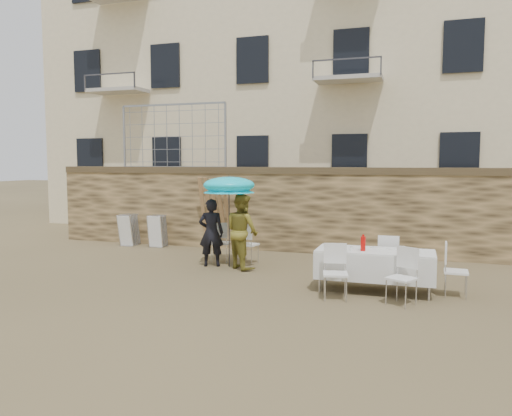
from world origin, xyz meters
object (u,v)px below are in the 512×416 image
(banquet_table, at_px, (375,252))
(table_chair_front_left, at_px, (335,272))
(man_suit, at_px, (211,233))
(table_chair_front_right, at_px, (402,277))
(woman_dress, at_px, (242,231))
(chair_stack_left, at_px, (133,229))
(soda_bottle, at_px, (363,244))
(umbrella, at_px, (229,188))
(couple_chair_right, at_px, (248,243))
(table_chair_side, at_px, (456,270))
(table_chair_back, at_px, (388,259))
(couple_chair_left, at_px, (220,242))
(chair_stack_right, at_px, (160,230))

(banquet_table, relative_size, table_chair_front_left, 2.19)
(man_suit, bearing_deg, table_chair_front_right, 138.29)
(woman_dress, bearing_deg, chair_stack_left, 11.17)
(banquet_table, xyz_separation_m, soda_bottle, (-0.20, -0.15, 0.17))
(umbrella, bearing_deg, table_chair_front_right, -27.41)
(woman_dress, height_order, table_chair_front_left, woman_dress)
(umbrella, distance_m, table_chair_front_right, 4.52)
(couple_chair_right, relative_size, table_chair_front_left, 1.00)
(table_chair_side, bearing_deg, chair_stack_left, 71.87)
(banquet_table, xyz_separation_m, table_chair_back, (0.20, 0.80, -0.25))
(couple_chair_left, xyz_separation_m, table_chair_back, (3.94, -0.89, 0.00))
(man_suit, xyz_separation_m, table_chair_front_right, (4.24, -1.89, -0.29))
(umbrella, relative_size, banquet_table, 0.91)
(umbrella, bearing_deg, table_chair_side, -13.53)
(couple_chair_left, xyz_separation_m, banquet_table, (3.74, -1.69, 0.25))
(woman_dress, bearing_deg, umbrella, 21.90)
(man_suit, relative_size, soda_bottle, 5.96)
(man_suit, bearing_deg, chair_stack_left, -49.27)
(soda_bottle, relative_size, table_chair_front_right, 0.27)
(couple_chair_right, bearing_deg, umbrella, 66.40)
(couple_chair_right, bearing_deg, banquet_table, 161.00)
(woman_dress, relative_size, banquet_table, 0.80)
(table_chair_back, bearing_deg, couple_chair_left, -13.83)
(soda_bottle, height_order, table_chair_front_right, soda_bottle)
(table_chair_front_left, distance_m, chair_stack_left, 7.59)
(banquet_table, xyz_separation_m, table_chair_side, (1.40, 0.10, -0.25))
(umbrella, bearing_deg, chair_stack_left, 152.40)
(man_suit, xyz_separation_m, couple_chair_left, (0.00, 0.55, -0.29))
(umbrella, xyz_separation_m, table_chair_side, (4.74, -1.14, -1.32))
(table_chair_front_right, bearing_deg, woman_dress, 179.94)
(man_suit, xyz_separation_m, banquet_table, (3.74, -1.14, -0.04))
(table_chair_front_left, bearing_deg, table_chair_side, 10.90)
(table_chair_front_left, bearing_deg, chair_stack_left, 136.53)
(man_suit, xyz_separation_m, woman_dress, (0.75, 0.00, 0.07))
(table_chair_front_left, bearing_deg, banquet_table, 39.21)
(couple_chair_left, distance_m, table_chair_side, 5.38)
(soda_bottle, distance_m, table_chair_back, 1.11)
(couple_chair_right, relative_size, chair_stack_left, 1.04)
(table_chair_back, bearing_deg, chair_stack_right, -21.67)
(table_chair_front_right, bearing_deg, man_suit, -175.65)
(banquet_table, distance_m, chair_stack_left, 7.78)
(umbrella, bearing_deg, woman_dress, -15.95)
(man_suit, distance_m, soda_bottle, 3.77)
(couple_chair_right, distance_m, soda_bottle, 3.41)
(banquet_table, bearing_deg, chair_stack_right, 152.65)
(soda_bottle, bearing_deg, chair_stack_right, 150.77)
(soda_bottle, bearing_deg, chair_stack_left, 154.06)
(table_chair_back, bearing_deg, table_chair_front_left, 61.62)
(umbrella, relative_size, couple_chair_left, 1.99)
(couple_chair_right, bearing_deg, man_suit, 48.24)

